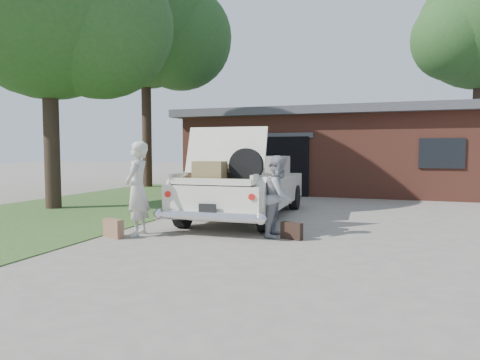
% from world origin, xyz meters
% --- Properties ---
extents(ground, '(90.00, 90.00, 0.00)m').
position_xyz_m(ground, '(0.00, 0.00, 0.00)').
color(ground, gray).
rests_on(ground, ground).
extents(grass_strip, '(6.00, 16.00, 0.02)m').
position_xyz_m(grass_strip, '(-5.50, 3.00, 0.01)').
color(grass_strip, '#2D4C1E').
rests_on(grass_strip, ground).
extents(house, '(12.80, 7.80, 3.30)m').
position_xyz_m(house, '(0.98, 11.47, 1.67)').
color(house, brown).
rests_on(house, ground).
extents(tree_left, '(6.52, 5.67, 8.83)m').
position_xyz_m(tree_left, '(-6.29, 2.38, 5.74)').
color(tree_left, '#38281E').
rests_on(tree_left, ground).
extents(tree_back, '(7.27, 6.32, 10.85)m').
position_xyz_m(tree_back, '(-7.62, 9.75, 7.37)').
color(tree_back, '#38281E').
rests_on(tree_back, ground).
extents(sedan, '(2.32, 5.51, 2.21)m').
position_xyz_m(sedan, '(-0.55, 2.64, 0.80)').
color(sedan, beige).
rests_on(sedan, ground).
extents(woman_left, '(0.57, 0.76, 1.88)m').
position_xyz_m(woman_left, '(-1.88, -0.22, 0.94)').
color(woman_left, beige).
rests_on(woman_left, ground).
extents(woman_right, '(0.65, 0.81, 1.60)m').
position_xyz_m(woman_right, '(0.80, 0.62, 0.80)').
color(woman_right, gray).
rests_on(woman_right, ground).
extents(suitcase_left, '(0.49, 0.29, 0.36)m').
position_xyz_m(suitcase_left, '(-2.20, -0.58, 0.18)').
color(suitcase_left, '#91644A').
rests_on(suitcase_left, ground).
extents(suitcase_right, '(0.45, 0.25, 0.33)m').
position_xyz_m(suitcase_right, '(1.11, 0.41, 0.16)').
color(suitcase_right, black).
rests_on(suitcase_right, ground).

